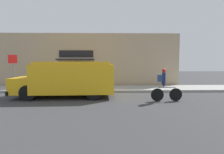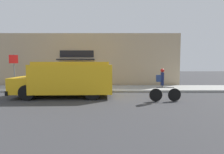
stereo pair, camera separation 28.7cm
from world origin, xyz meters
The scene contains 7 objects.
ground_plane centered at (0.00, 0.00, 0.00)m, with size 70.00×70.00×0.00m, color #38383A.
sidewalk centered at (0.00, 1.45, 0.08)m, with size 28.00×2.91×0.16m.
storefront centered at (-0.01, 3.24, 2.31)m, with size 17.32×1.05×4.61m.
school_bus centered at (0.12, -1.49, 1.12)m, with size 5.83×2.88×2.10m.
cyclist centered at (5.46, -2.85, 0.82)m, with size 1.69×0.21×1.74m.
stop_sign_post centered at (-4.28, 0.58, 1.84)m, with size 0.45×0.45×2.52m.
trash_bin centered at (-2.70, 1.57, 0.56)m, with size 0.60×0.60×0.79m.
Camera 2 is at (2.76, -11.98, 1.99)m, focal length 28.00 mm.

